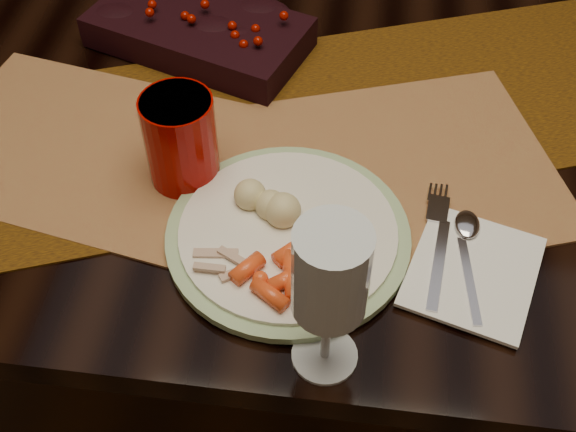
# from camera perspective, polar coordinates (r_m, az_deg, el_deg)

# --- Properties ---
(floor) EXTENTS (5.00, 5.00, 0.00)m
(floor) POSITION_cam_1_polar(r_m,az_deg,el_deg) (1.66, 2.05, -10.24)
(floor) COLOR black
(floor) RESTS_ON ground
(dining_table) EXTENTS (1.80, 1.00, 0.75)m
(dining_table) POSITION_cam_1_polar(r_m,az_deg,el_deg) (1.35, 2.48, -2.22)
(dining_table) COLOR black
(dining_table) RESTS_ON floor
(table_runner) EXTENTS (1.74, 0.95, 0.00)m
(table_runner) POSITION_cam_1_polar(r_m,az_deg,el_deg) (1.05, 5.66, 8.42)
(table_runner) COLOR #4D2305
(table_runner) RESTS_ON dining_table
(centerpiece) EXTENTS (0.36, 0.26, 0.07)m
(centerpiece) POSITION_cam_1_polar(r_m,az_deg,el_deg) (1.15, -7.11, 14.56)
(centerpiece) COLOR black
(centerpiece) RESTS_ON table_runner
(placemat_main) EXTENTS (0.53, 0.46, 0.00)m
(placemat_main) POSITION_cam_1_polar(r_m,az_deg,el_deg) (0.96, 7.48, 3.59)
(placemat_main) COLOR brown
(placemat_main) RESTS_ON dining_table
(placemat_second) EXTENTS (0.46, 0.37, 0.00)m
(placemat_second) POSITION_cam_1_polar(r_m,az_deg,el_deg) (1.02, -15.69, 5.23)
(placemat_second) COLOR #976538
(placemat_second) RESTS_ON dining_table
(dinner_plate) EXTENTS (0.37, 0.37, 0.02)m
(dinner_plate) POSITION_cam_1_polar(r_m,az_deg,el_deg) (0.87, 0.00, -1.42)
(dinner_plate) COLOR white
(dinner_plate) RESTS_ON placemat_main
(baby_carrots) EXTENTS (0.12, 0.10, 0.02)m
(baby_carrots) POSITION_cam_1_polar(r_m,az_deg,el_deg) (0.81, -0.34, -4.30)
(baby_carrots) COLOR #F54D1D
(baby_carrots) RESTS_ON dinner_plate
(mashed_potatoes) EXTENTS (0.10, 0.09, 0.05)m
(mashed_potatoes) POSITION_cam_1_polar(r_m,az_deg,el_deg) (0.87, -1.64, 1.82)
(mashed_potatoes) COLOR tan
(mashed_potatoes) RESTS_ON dinner_plate
(turkey_shreds) EXTENTS (0.09, 0.08, 0.02)m
(turkey_shreds) POSITION_cam_1_polar(r_m,az_deg,el_deg) (0.83, -5.00, -3.44)
(turkey_shreds) COLOR #A29389
(turkey_shreds) RESTS_ON dinner_plate
(napkin) EXTENTS (0.18, 0.20, 0.01)m
(napkin) POSITION_cam_1_polar(r_m,az_deg,el_deg) (0.87, 14.40, -4.26)
(napkin) COLOR white
(napkin) RESTS_ON placemat_main
(fork) EXTENTS (0.05, 0.17, 0.00)m
(fork) POSITION_cam_1_polar(r_m,az_deg,el_deg) (0.87, 11.79, -2.61)
(fork) COLOR silver
(fork) RESTS_ON napkin
(spoon) EXTENTS (0.05, 0.16, 0.00)m
(spoon) POSITION_cam_1_polar(r_m,az_deg,el_deg) (0.87, 14.07, -3.55)
(spoon) COLOR #B2B1C2
(spoon) RESTS_ON napkin
(red_cup) EXTENTS (0.09, 0.09, 0.12)m
(red_cup) POSITION_cam_1_polar(r_m,az_deg,el_deg) (0.91, -8.47, 5.98)
(red_cup) COLOR #960500
(red_cup) RESTS_ON placemat_main
(wine_glass) EXTENTS (0.08, 0.08, 0.21)m
(wine_glass) POSITION_cam_1_polar(r_m,az_deg,el_deg) (0.70, 3.22, -6.88)
(wine_glass) COLOR silver
(wine_glass) RESTS_ON dining_table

